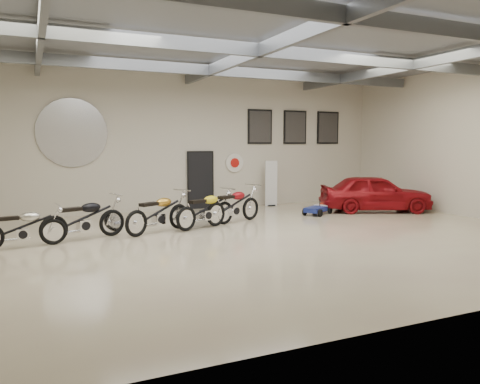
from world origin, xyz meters
name	(u,v)px	position (x,y,z in m)	size (l,w,h in m)	color
floor	(259,239)	(0.00, 0.00, 0.00)	(16.00, 12.00, 0.01)	beige
ceiling	(260,40)	(0.00, 0.00, 5.00)	(16.00, 12.00, 0.01)	slate
back_wall	(187,142)	(0.00, 6.00, 2.50)	(16.00, 0.02, 5.00)	beige
ceiling_beams	(260,50)	(0.00, 0.00, 4.75)	(15.80, 11.80, 0.32)	slate
door	(200,181)	(0.50, 5.95, 1.05)	(0.92, 0.08, 2.10)	black
logo_plaque	(72,133)	(-4.00, 5.95, 2.80)	(2.30, 0.06, 1.16)	silver
poster_left	(260,127)	(3.00, 5.96, 3.10)	(1.05, 0.08, 1.35)	black
poster_mid	(295,127)	(4.60, 5.96, 3.10)	(1.05, 0.08, 1.35)	black
poster_right	(328,128)	(6.20, 5.96, 3.10)	(1.05, 0.08, 1.35)	black
oil_sign	(234,163)	(1.90, 5.95, 1.70)	(0.72, 0.10, 0.72)	white
banner_stand	(271,183)	(3.27, 5.50, 0.90)	(0.49, 0.20, 1.81)	white
motorcycle_silver	(22,227)	(-5.56, 1.30, 0.51)	(1.96, 0.61, 1.02)	silver
motorcycle_black	(84,218)	(-4.14, 1.67, 0.57)	(2.20, 0.68, 1.14)	silver
motorcycle_gold	(158,212)	(-2.16, 1.88, 0.57)	(2.21, 0.69, 1.15)	silver
motorcycle_yellow	(206,209)	(-0.70, 2.05, 0.56)	(2.16, 0.67, 1.12)	silver
motorcycle_red	(234,204)	(0.36, 2.47, 0.58)	(2.23, 0.69, 1.16)	silver
go_kart	(319,207)	(3.78, 2.91, 0.26)	(1.44, 0.65, 0.52)	navy
vintage_car	(375,193)	(6.00, 2.64, 0.67)	(3.91, 1.58, 1.33)	maroon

